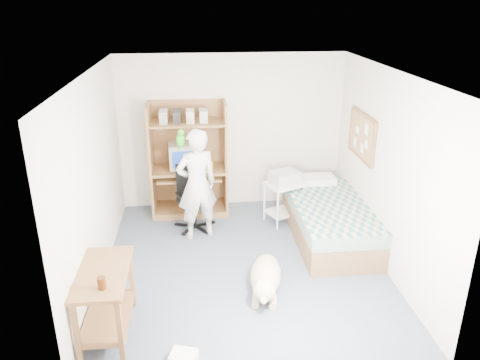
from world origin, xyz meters
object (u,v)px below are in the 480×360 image
Objects in this scene: printer_cart at (284,196)px; bed at (329,220)px; dog at (265,277)px; person at (197,185)px; office_chair at (193,206)px; side_desk at (105,293)px; computer_hutch at (189,164)px.

bed is at bearing -71.58° from printer_cart.
dog is at bearing -131.44° from printer_cart.
person is 1.41× the size of dog.
person is at bearing -96.58° from office_chair.
person is at bearing 172.83° from bed.
bed is 3.39m from side_desk.
printer_cart is (-0.56, 0.60, 0.14)m from bed.
bed is 2.02× the size of side_desk.
side_desk is 2.29m from person.
person reaches higher than dog.
person is at bearing 170.54° from printer_cart.
side_desk is at bearing -158.13° from printer_cart.
side_desk is 0.87× the size of dog.
side_desk is at bearing -150.53° from dog.
computer_hutch reaches higher than dog.
computer_hutch is at bearing 121.60° from dog.
dog is at bearing 98.59° from person.
dog is (-1.11, -1.23, -0.10)m from bed.
computer_hutch is at bearing -101.91° from person.
side_desk is (-2.85, -1.82, 0.21)m from bed.
side_desk reaches higher than bed.
side_desk is at bearing -106.14° from computer_hutch.
person is 1.77m from dog.
office_chair reaches higher than side_desk.
printer_cart is (1.33, 0.36, -0.39)m from person.
printer_cart is at bearing 84.00° from dog.
dog is at bearing 18.59° from side_desk.
bed is at bearing -29.29° from computer_hutch.
computer_hutch is 1.10× the size of person.
computer_hutch is at bearing 150.71° from bed.
printer_cart is (1.40, 0.06, 0.08)m from office_chair.
dog is (0.84, -1.77, -0.16)m from office_chair.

